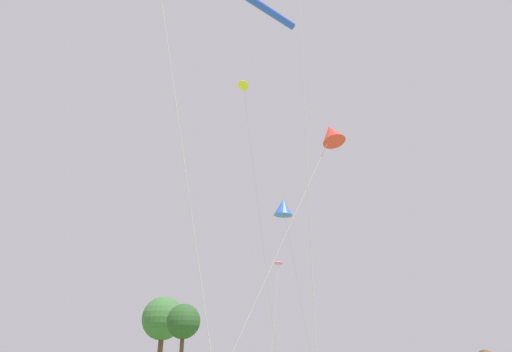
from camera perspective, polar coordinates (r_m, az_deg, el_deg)
name	(u,v)px	position (r m, az deg, el deg)	size (l,w,h in m)	color
small_kite_triangle_green	(283,207)	(19.33, 3.85, -4.40)	(4.07, 2.53, 8.30)	blue
small_kite_stunt_black	(245,98)	(15.63, -1.55, 10.82)	(3.93, 2.72, 10.88)	yellow
small_kite_streamer_purple	(279,264)	(32.67, 3.16, -12.24)	(1.72, 0.61, 8.29)	pink
small_kite_tiny_distant	(331,135)	(11.82, 10.47, 5.70)	(3.53, 1.75, 7.57)	red
tree_broad_distant	(183,322)	(63.76, -10.10, -19.39)	(4.88, 4.88, 8.57)	#513823
tree_oak_left	(163,318)	(77.39, -12.87, -18.82)	(7.27, 7.27, 11.24)	#513823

